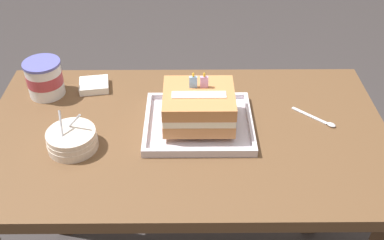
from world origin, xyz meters
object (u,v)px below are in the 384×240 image
(birthday_cake, at_px, (199,106))
(bowl_stack, at_px, (72,140))
(serving_spoon_near_tray, at_px, (321,121))
(napkin_pile, at_px, (94,85))
(foil_tray, at_px, (198,124))
(ice_cream_tub, at_px, (45,78))

(birthday_cake, xyz_separation_m, bowl_stack, (-0.34, -0.09, -0.04))
(birthday_cake, xyz_separation_m, serving_spoon_near_tray, (0.36, 0.02, -0.07))
(bowl_stack, relative_size, napkin_pile, 1.32)
(foil_tray, height_order, bowl_stack, bowl_stack)
(birthday_cake, relative_size, serving_spoon_near_tray, 1.71)
(serving_spoon_near_tray, bearing_deg, napkin_pile, 165.36)
(bowl_stack, distance_m, ice_cream_tub, 0.29)
(serving_spoon_near_tray, height_order, napkin_pile, napkin_pile)
(bowl_stack, bearing_deg, birthday_cake, 14.87)
(ice_cream_tub, relative_size, serving_spoon_near_tray, 0.99)
(bowl_stack, bearing_deg, napkin_pile, 88.04)
(foil_tray, relative_size, napkin_pile, 2.99)
(bowl_stack, xyz_separation_m, ice_cream_tub, (-0.13, 0.26, 0.03))
(serving_spoon_near_tray, bearing_deg, birthday_cake, -176.98)
(foil_tray, relative_size, birthday_cake, 1.56)
(ice_cream_tub, distance_m, serving_spoon_near_tray, 0.85)
(birthday_cake, height_order, ice_cream_tub, birthday_cake)
(foil_tray, height_order, ice_cream_tub, ice_cream_tub)
(ice_cream_tub, bearing_deg, serving_spoon_near_tray, -10.24)
(bowl_stack, height_order, serving_spoon_near_tray, bowl_stack)
(birthday_cake, height_order, bowl_stack, birthday_cake)
(foil_tray, relative_size, bowl_stack, 2.26)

